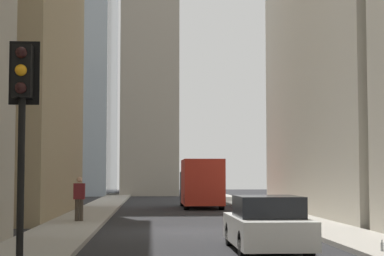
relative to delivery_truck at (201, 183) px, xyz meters
name	(u,v)px	position (x,y,z in m)	size (l,w,h in m)	color
ground_plane	(196,231)	(-16.68, 1.40, -1.46)	(135.00, 135.00, 0.00)	#262628
sidewalk_right	(65,230)	(-16.68, 5.90, -1.39)	(90.00, 2.20, 0.14)	#A8A399
sidewalk_left	(324,229)	(-16.68, -3.10, -1.39)	(90.00, 2.20, 0.14)	#A8A399
delivery_truck	(201,183)	(0.00, 0.00, 0.00)	(6.46, 2.25, 2.84)	red
sedan_white	(267,225)	(-22.93, 0.00, -0.80)	(4.30, 1.78, 1.42)	silver
traffic_light_foreground	(22,103)	(-28.77, 5.17, 1.70)	(0.43, 0.52, 4.11)	black
pedestrian	(79,197)	(-13.25, 5.80, -0.37)	(0.26, 0.44, 1.74)	#473D33
discarded_bottle	(382,246)	(-24.33, -2.53, -1.21)	(0.07, 0.07, 0.27)	#999EA3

